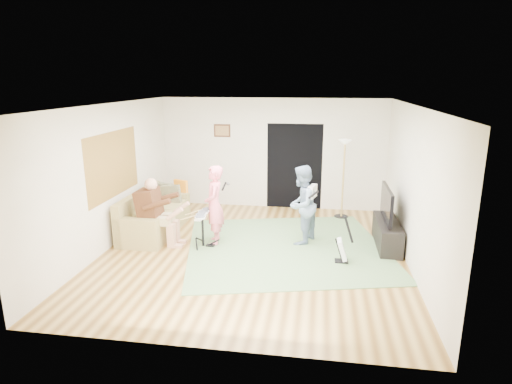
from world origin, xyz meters
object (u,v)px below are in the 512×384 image
(singer, at_px, (214,205))
(dining_chair, at_px, (177,205))
(torchiere_lamp, at_px, (344,165))
(television, at_px, (387,204))
(sofa, at_px, (152,219))
(guitarist, at_px, (301,205))
(guitar_spare, at_px, (343,249))
(drum_kit, at_px, (203,231))
(tv_cabinet, at_px, (387,234))

(singer, distance_m, dining_chair, 1.90)
(torchiere_lamp, relative_size, dining_chair, 2.06)
(singer, relative_size, television, 1.29)
(sofa, height_order, singer, singer)
(torchiere_lamp, height_order, television, torchiere_lamp)
(sofa, bearing_deg, guitarist, -2.87)
(television, bearing_deg, singer, -174.01)
(guitar_spare, bearing_deg, torchiere_lamp, 88.05)
(drum_kit, relative_size, guitarist, 0.45)
(dining_chair, relative_size, tv_cabinet, 0.63)
(guitarist, bearing_deg, guitar_spare, 64.37)
(drum_kit, height_order, dining_chair, dining_chair)
(singer, bearing_deg, tv_cabinet, 84.81)
(singer, xyz_separation_m, dining_chair, (-1.23, 1.37, -0.46))
(drum_kit, xyz_separation_m, dining_chair, (-1.05, 1.59, 0.01))
(sofa, distance_m, guitarist, 3.18)
(singer, height_order, dining_chair, singer)
(guitar_spare, distance_m, torchiere_lamp, 2.78)
(sofa, bearing_deg, television, -1.06)
(singer, relative_size, dining_chair, 1.75)
(sofa, xyz_separation_m, torchiere_lamp, (4.00, 1.59, 0.96))
(guitarist, height_order, dining_chair, guitarist)
(guitar_spare, relative_size, torchiere_lamp, 0.47)
(drum_kit, distance_m, guitar_spare, 2.65)
(drum_kit, relative_size, tv_cabinet, 0.50)
(tv_cabinet, bearing_deg, television, 180.00)
(sofa, height_order, drum_kit, sofa)
(singer, xyz_separation_m, torchiere_lamp, (2.53, 2.02, 0.47))
(sofa, xyz_separation_m, dining_chair, (0.24, 0.94, 0.03))
(guitar_spare, bearing_deg, television, 47.71)
(television, bearing_deg, sofa, 178.94)
(drum_kit, height_order, tv_cabinet, drum_kit)
(drum_kit, xyz_separation_m, singer, (0.18, 0.22, 0.47))
(sofa, bearing_deg, tv_cabinet, -1.05)
(guitarist, relative_size, television, 1.29)
(drum_kit, distance_m, television, 3.54)
(sofa, relative_size, tv_cabinet, 1.50)
(singer, xyz_separation_m, guitarist, (1.66, 0.27, -0.00))
(guitarist, xyz_separation_m, tv_cabinet, (1.65, 0.07, -0.52))
(singer, bearing_deg, sofa, -117.31)
(drum_kit, height_order, guitarist, guitarist)
(torchiere_lamp, distance_m, television, 1.88)
(drum_kit, height_order, television, television)
(tv_cabinet, bearing_deg, dining_chair, 167.22)
(sofa, relative_size, torchiere_lamp, 1.16)
(dining_chair, bearing_deg, guitarist, 0.95)
(sofa, bearing_deg, guitar_spare, -14.31)
(singer, bearing_deg, torchiere_lamp, 117.59)
(drum_kit, relative_size, guitar_spare, 0.82)
(television, bearing_deg, drum_kit, -170.74)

